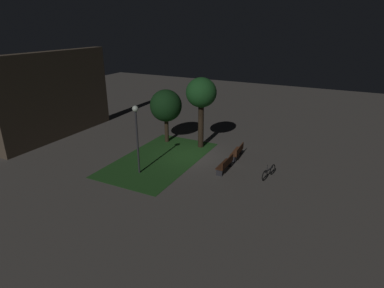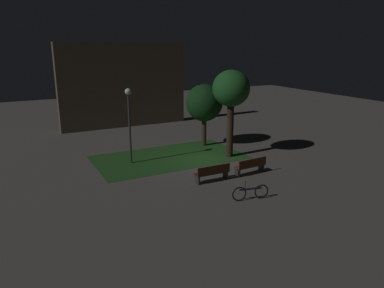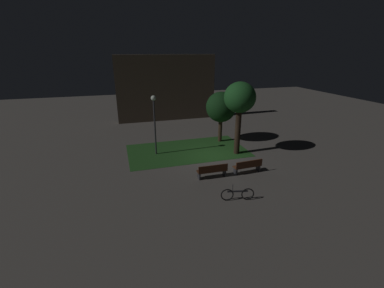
{
  "view_description": "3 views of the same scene",
  "coord_description": "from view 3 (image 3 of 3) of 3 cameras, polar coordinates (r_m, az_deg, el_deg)",
  "views": [
    {
      "loc": [
        -18.08,
        -9.32,
        8.71
      ],
      "look_at": [
        0.11,
        -0.19,
        0.88
      ],
      "focal_mm": 29.44,
      "sensor_mm": 36.0,
      "label": 1
    },
    {
      "loc": [
        -9.97,
        -17.72,
        6.63
      ],
      "look_at": [
        -0.07,
        1.07,
        0.77
      ],
      "focal_mm": 34.15,
      "sensor_mm": 36.0,
      "label": 2
    },
    {
      "loc": [
        -6.19,
        -16.03,
        7.17
      ],
      "look_at": [
        -1.22,
        0.91,
        0.72
      ],
      "focal_mm": 24.13,
      "sensor_mm": 36.0,
      "label": 3
    }
  ],
  "objects": [
    {
      "name": "lamp_post_near_wall",
      "position": [
        18.22,
        -8.34,
        6.39
      ],
      "size": [
        0.36,
        0.36,
        4.28
      ],
      "color": "#333338",
      "rests_on": "ground"
    },
    {
      "name": "tree_lawn_side",
      "position": [
        18.23,
        10.51,
        9.7
      ],
      "size": [
        2.19,
        2.19,
        5.19
      ],
      "color": "#2D2116",
      "rests_on": "ground"
    },
    {
      "name": "building_wall_backdrop",
      "position": [
        27.88,
        -5.63,
        12.15
      ],
      "size": [
        10.39,
        0.8,
        6.76
      ],
      "primitive_type": "cube",
      "color": "brown",
      "rests_on": "ground"
    },
    {
      "name": "bench_corner",
      "position": [
        16.25,
        12.25,
        -4.75
      ],
      "size": [
        1.82,
        0.58,
        0.88
      ],
      "color": "brown",
      "rests_on": "ground"
    },
    {
      "name": "ground_plane",
      "position": [
        18.62,
        4.39,
        -2.66
      ],
      "size": [
        60.0,
        60.0,
        0.0
      ],
      "primitive_type": "plane",
      "color": "#56514C"
    },
    {
      "name": "bicycle",
      "position": [
        13.42,
        10.01,
        -10.87
      ],
      "size": [
        1.68,
        0.43,
        0.93
      ],
      "color": "black",
      "rests_on": "ground"
    },
    {
      "name": "bench_near_trees",
      "position": [
        15.34,
        4.53,
        -5.87
      ],
      "size": [
        1.81,
        0.51,
        0.88
      ],
      "color": "#422314",
      "rests_on": "ground"
    },
    {
      "name": "tree_near_wall",
      "position": [
        20.93,
        6.44,
        8.06
      ],
      "size": [
        2.41,
        2.41,
        4.1
      ],
      "color": "#38281C",
      "rests_on": "ground"
    },
    {
      "name": "grass_lawn",
      "position": [
        19.55,
        -1.02,
        -1.45
      ],
      "size": [
        8.82,
        4.98,
        0.01
      ],
      "primitive_type": "cube",
      "color": "#23511E",
      "rests_on": "ground"
    }
  ]
}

